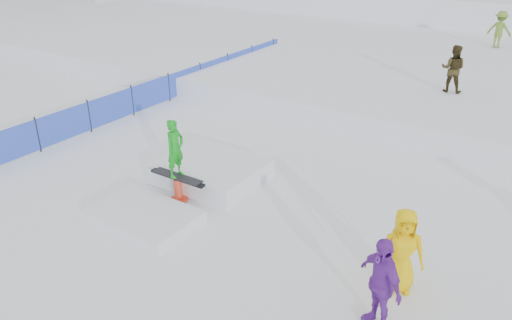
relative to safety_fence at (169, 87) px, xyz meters
The scene contains 9 objects.
ground 9.28m from the safety_fence, 45.44° to the right, with size 120.00×120.00×0.00m, color white.
snow_berm 24.29m from the safety_fence, 74.48° to the left, with size 60.00×14.00×2.40m, color white.
snow_midrise 11.43m from the safety_fence, 55.34° to the left, with size 50.00×18.00×0.80m, color white.
safety_fence is the anchor object (origin of this frame).
walker_olive 10.33m from the safety_fence, 25.73° to the left, with size 0.80×0.63×1.66m, color #332A12.
walker_ygreen 16.01m from the safety_fence, 54.14° to the left, with size 1.11×0.64×1.72m, color olive.
spectator_purple 13.04m from the safety_fence, 32.46° to the right, with size 1.01×0.42×1.72m, color purple.
spectator_yellow 12.49m from the safety_fence, 28.23° to the right, with size 0.82×0.53×1.67m, color #FBC802.
jib_rail_feature 7.43m from the safety_fence, 43.13° to the right, with size 2.60×4.40×2.11m.
Camera 1 is at (6.38, -6.95, 6.15)m, focal length 35.00 mm.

